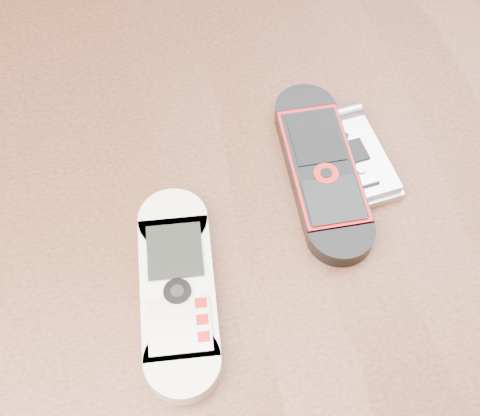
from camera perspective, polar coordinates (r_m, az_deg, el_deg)
The scene contains 4 objects.
table at distance 0.58m, azimuth -0.48°, elevation -5.92°, with size 1.20×0.80×0.75m.
nokia_white at distance 0.46m, azimuth -5.33°, elevation -6.87°, with size 0.05×0.15×0.02m, color silver.
nokia_black_red at distance 0.51m, azimuth 6.99°, elevation 3.34°, with size 0.05×0.16×0.02m, color black.
motorola_razr at distance 0.52m, azimuth 9.62°, elevation 4.16°, with size 0.05×0.09×0.01m, color silver.
Camera 1 is at (-0.05, -0.24, 1.17)m, focal length 50.00 mm.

